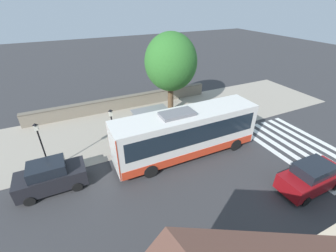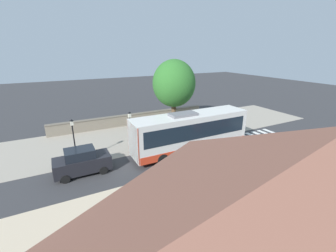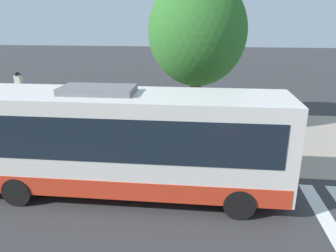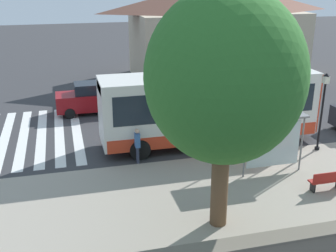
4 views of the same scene
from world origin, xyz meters
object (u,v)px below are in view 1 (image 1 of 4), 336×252
object	(u,v)px
street_lamp_near	(113,129)
shade_tree	(171,62)
bus	(186,133)
bus_shelter	(150,115)
pedestrian	(217,123)
street_lamp_far	(41,144)
parked_car_far_lane	(312,177)
bench	(127,122)
parked_car_behind_bus	(51,177)

from	to	relation	value
street_lamp_near	shade_tree	xyz separation A→B (m)	(-4.95, 7.18, 2.95)
bus	bus_shelter	size ratio (longest dim) A/B	3.68
bus	shade_tree	bearing A→B (deg)	162.77
bus_shelter	bus	bearing A→B (deg)	21.60
pedestrian	street_lamp_far	size ratio (longest dim) A/B	0.44
street_lamp_far	parked_car_far_lane	size ratio (longest dim) A/B	0.87
street_lamp_far	shade_tree	distance (m)	13.19
pedestrian	shade_tree	world-z (taller)	shade_tree
bus_shelter	bench	xyz separation A→B (m)	(-2.47, -1.41, -1.66)
shade_tree	bench	bearing A→B (deg)	-77.49
pedestrian	street_lamp_far	distance (m)	13.83
street_lamp_near	pedestrian	bearing A→B (deg)	85.35
street_lamp_far	parked_car_far_lane	world-z (taller)	street_lamp_far
bus	parked_car_far_lane	xyz separation A→B (m)	(6.57, 5.41, -1.05)
bench	bus	bearing A→B (deg)	25.01
street_lamp_far	parked_car_far_lane	distance (m)	17.67
bus_shelter	street_lamp_near	world-z (taller)	street_lamp_near
bus_shelter	parked_car_behind_bus	world-z (taller)	bus_shelter
parked_car_far_lane	street_lamp_far	bearing A→B (deg)	-121.10
bus_shelter	shade_tree	size ratio (longest dim) A/B	0.37
bench	shade_tree	bearing A→B (deg)	102.51
bus	parked_car_far_lane	world-z (taller)	bus
shade_tree	parked_car_far_lane	bearing A→B (deg)	12.81
pedestrian	street_lamp_near	xyz separation A→B (m)	(-0.73, -8.99, 1.34)
bus	street_lamp_far	size ratio (longest dim) A/B	2.87
pedestrian	street_lamp_near	world-z (taller)	street_lamp_near
bench	parked_car_behind_bus	distance (m)	8.71
bus	bench	distance (m)	6.95
bus	bus_shelter	xyz separation A→B (m)	(-3.67, -1.45, 0.14)
street_lamp_near	parked_car_behind_bus	size ratio (longest dim) A/B	0.95
bench	parked_car_far_lane	distance (m)	15.18
parked_car_behind_bus	bus_shelter	bearing A→B (deg)	111.82
shade_tree	bus_shelter	bearing A→B (deg)	-45.79
street_lamp_far	parked_car_behind_bus	distance (m)	2.45
bench	street_lamp_near	xyz separation A→B (m)	(3.82, -2.06, 1.87)
street_lamp_far	shade_tree	world-z (taller)	shade_tree
bus	street_lamp_near	world-z (taller)	street_lamp_near
bus_shelter	parked_car_far_lane	size ratio (longest dim) A/B	0.68
bus	street_lamp_near	distance (m)	5.46
parked_car_far_lane	bench	bearing A→B (deg)	-146.94
pedestrian	bench	xyz separation A→B (m)	(-4.55, -6.93, -0.53)
street_lamp_near	parked_car_far_lane	bearing A→B (deg)	49.25
shade_tree	pedestrian	bearing A→B (deg)	17.63
street_lamp_near	street_lamp_far	world-z (taller)	street_lamp_near
pedestrian	street_lamp_far	xyz separation A→B (m)	(-0.93, -13.74, 1.29)
pedestrian	bus_shelter	bearing A→B (deg)	-110.58
pedestrian	parked_car_behind_bus	xyz separation A→B (m)	(1.13, -13.52, -0.02)
street_lamp_far	street_lamp_near	bearing A→B (deg)	87.61
bus_shelter	street_lamp_far	size ratio (longest dim) A/B	0.78
shade_tree	parked_car_far_lane	distance (m)	14.85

